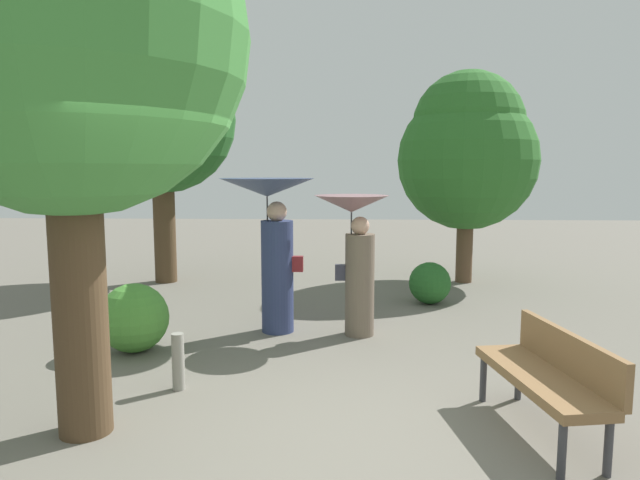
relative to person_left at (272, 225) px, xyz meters
The scene contains 9 objects.
ground_plane 3.39m from the person_left, 78.74° to the right, with size 40.00×40.00×0.00m, color #6B665B.
person_left is the anchor object (origin of this frame).
person_right 1.11m from the person_left, ahead, with size 0.94×0.94×1.80m.
park_bench 3.91m from the person_left, 47.47° to the right, with size 0.72×1.56×0.83m.
tree_near_left 4.47m from the person_left, 127.19° to the left, with size 2.74×2.74×4.96m.
tree_near_right 4.82m from the person_left, 46.97° to the left, with size 2.57×2.57×3.92m.
bush_path_left 3.02m from the person_left, 35.55° to the left, with size 0.66×0.66×0.66m, color #235B23.
bush_path_right 2.03m from the person_left, 148.84° to the right, with size 0.81×0.81×0.81m, color #4C9338.
path_marker_post 2.41m from the person_left, 107.97° to the right, with size 0.12×0.12×0.56m, color gray.
Camera 1 is at (0.33, -4.21, 2.12)m, focal length 31.78 mm.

